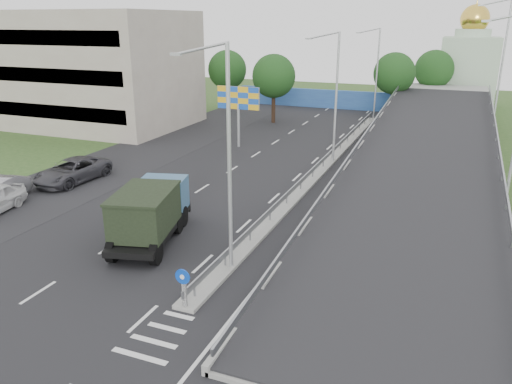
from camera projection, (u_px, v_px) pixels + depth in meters
The scene contains 20 objects.
ground at pixel (155, 341), 18.17m from camera, with size 160.00×160.00×0.00m, color #2D4C1E.
road_surface at pixel (270, 178), 36.77m from camera, with size 26.00×90.00×0.04m, color black.
parking_strip at pixel (123, 161), 41.35m from camera, with size 8.00×90.00×0.05m, color black.
median at pixel (323, 167), 39.19m from camera, with size 1.00×44.00×0.20m, color gray.
overpass_ramp at pixel (425, 156), 36.00m from camera, with size 10.00×50.00×3.50m.
median_guardrail at pixel (323, 159), 38.97m from camera, with size 0.09×44.00×0.71m.
sign_bollard at pixel (184, 288), 19.74m from camera, with size 0.64×0.23×1.67m.
lamp_post_near at pixel (225, 149), 21.50m from camera, with size 2.74×0.18×10.08m.
lamp_post_mid at pixel (334, 91), 39.04m from camera, with size 2.74×0.18×10.08m.
lamp_post_far at pixel (375, 69), 56.58m from camera, with size 2.74×0.18×10.08m.
beige_building at pixel (78, 69), 54.85m from camera, with size 24.00×14.00×12.00m, color gray.
blue_wall at pixel (348, 100), 64.79m from camera, with size 30.00×0.50×2.40m, color #294C99.
church at pixel (469, 66), 65.53m from camera, with size 7.00×7.00×13.80m.
billboard at pixel (238, 101), 44.53m from camera, with size 4.00×0.24×5.50m.
tree_left_mid at pixel (274, 76), 55.08m from camera, with size 4.80×4.80×7.60m.
tree_median_far at pixel (394, 74), 57.87m from camera, with size 4.80×4.80×7.60m.
tree_left_far at pixel (227, 70), 62.29m from camera, with size 4.80×4.80×7.60m.
tree_ramp_far at pixel (434, 70), 62.60m from camera, with size 4.80×4.80×7.60m.
dump_truck at pixel (151, 211), 25.96m from camera, with size 4.09×7.23×3.01m.
parked_car_c at pixel (72, 171), 35.78m from camera, with size 2.75×5.96×1.66m, color #36363B.
Camera 1 is at (9.15, -12.92, 11.06)m, focal length 35.00 mm.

